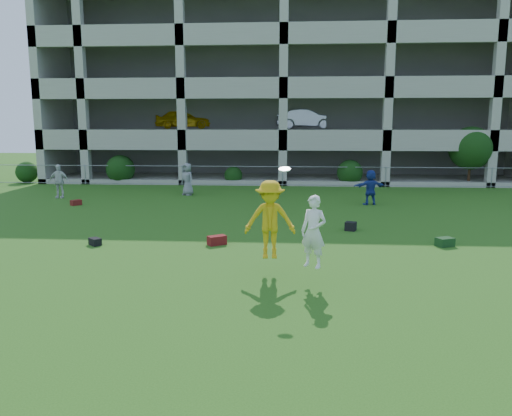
# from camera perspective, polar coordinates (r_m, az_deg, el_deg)

# --- Properties ---
(ground) EXTENTS (100.00, 100.00, 0.00)m
(ground) POSITION_cam_1_polar(r_m,az_deg,el_deg) (11.04, 1.19, -9.85)
(ground) COLOR #235114
(ground) RESTS_ON ground
(bystander_b) EXTENTS (1.01, 0.48, 1.68)m
(bystander_b) POSITION_cam_1_polar(r_m,az_deg,el_deg) (26.66, -21.61, 2.87)
(bystander_b) COLOR silver
(bystander_b) RESTS_ON ground
(bystander_c) EXTENTS (0.97, 0.92, 1.67)m
(bystander_c) POSITION_cam_1_polar(r_m,az_deg,el_deg) (26.00, -7.86, 3.29)
(bystander_c) COLOR gray
(bystander_c) RESTS_ON ground
(bystander_d) EXTENTS (1.55, 0.85, 1.60)m
(bystander_d) POSITION_cam_1_polar(r_m,az_deg,el_deg) (23.33, 12.93, 2.32)
(bystander_d) COLOR navy
(bystander_d) RESTS_ON ground
(bag_red_a) EXTENTS (0.62, 0.56, 0.28)m
(bag_red_a) POSITION_cam_1_polar(r_m,az_deg,el_deg) (15.38, -4.49, -3.69)
(bag_red_a) COLOR #57110E
(bag_red_a) RESTS_ON ground
(bag_black_b) EXTENTS (0.47, 0.45, 0.22)m
(bag_black_b) POSITION_cam_1_polar(r_m,az_deg,el_deg) (16.06, -17.91, -3.68)
(bag_black_b) COLOR black
(bag_black_b) RESTS_ON ground
(bag_green_c) EXTENTS (0.60, 0.53, 0.26)m
(bag_green_c) POSITION_cam_1_polar(r_m,az_deg,el_deg) (16.21, 20.78, -3.64)
(bag_green_c) COLOR #14371A
(bag_green_c) RESTS_ON ground
(crate_d) EXTENTS (0.45, 0.45, 0.30)m
(crate_d) POSITION_cam_1_polar(r_m,az_deg,el_deg) (17.65, 10.77, -2.06)
(crate_d) COLOR black
(crate_d) RESTS_ON ground
(bag_red_f) EXTENTS (0.50, 0.53, 0.24)m
(bag_red_f) POSITION_cam_1_polar(r_m,az_deg,el_deg) (24.10, -19.88, 0.59)
(bag_red_f) COLOR #5A1C0F
(bag_red_f) RESTS_ON ground
(bag_green_g) EXTENTS (0.58, 0.55, 0.25)m
(bag_green_g) POSITION_cam_1_polar(r_m,az_deg,el_deg) (21.35, 1.60, 0.07)
(bag_green_g) COLOR #143413
(bag_green_g) RESTS_ON ground
(frisbee_contest) EXTENTS (2.03, 1.49, 2.29)m
(frisbee_contest) POSITION_cam_1_polar(r_m,az_deg,el_deg) (12.01, 2.52, -1.57)
(frisbee_contest) COLOR gold
(frisbee_contest) RESTS_ON ground
(parking_garage) EXTENTS (30.00, 14.00, 12.00)m
(parking_garage) POSITION_cam_1_polar(r_m,az_deg,el_deg) (38.16, 3.36, 13.17)
(parking_garage) COLOR #9E998C
(parking_garage) RESTS_ON ground
(fence) EXTENTS (36.06, 0.06, 1.20)m
(fence) POSITION_cam_1_polar(r_m,az_deg,el_deg) (29.56, 3.06, 3.70)
(fence) COLOR gray
(fence) RESTS_ON ground
(shrub_row) EXTENTS (34.38, 2.52, 3.50)m
(shrub_row) POSITION_cam_1_polar(r_m,az_deg,el_deg) (30.44, 11.81, 5.38)
(shrub_row) COLOR #163D11
(shrub_row) RESTS_ON ground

